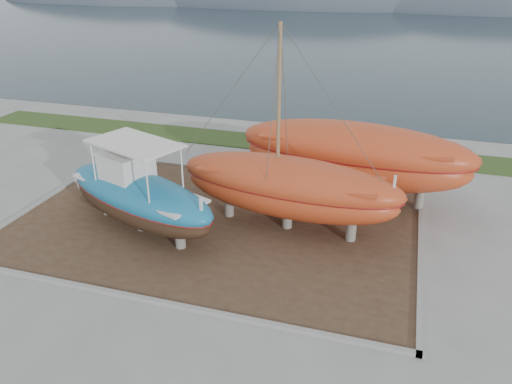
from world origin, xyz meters
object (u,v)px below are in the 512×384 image
(white_dinghy, at_px, (106,191))
(blue_caique, at_px, (138,187))
(orange_bare_hull, at_px, (353,162))
(orange_sailboat, at_px, (290,134))

(white_dinghy, bearing_deg, blue_caique, -18.77)
(white_dinghy, distance_m, orange_bare_hull, 12.37)
(orange_bare_hull, bearing_deg, orange_sailboat, -115.23)
(orange_sailboat, relative_size, orange_bare_hull, 0.87)
(orange_sailboat, distance_m, orange_bare_hull, 5.27)
(blue_caique, xyz_separation_m, white_dinghy, (-3.07, 2.00, -1.47))
(white_dinghy, bearing_deg, orange_sailboat, 14.93)
(blue_caique, height_order, orange_bare_hull, blue_caique)
(blue_caique, relative_size, white_dinghy, 2.15)
(white_dinghy, distance_m, orange_sailboat, 10.03)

